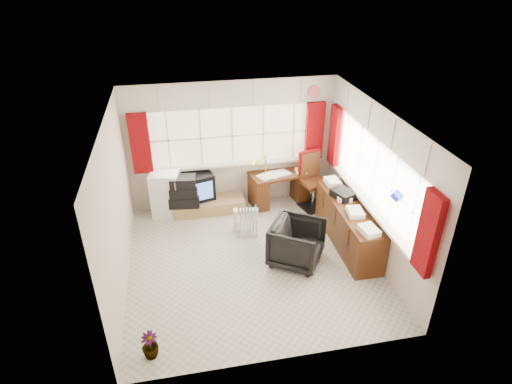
# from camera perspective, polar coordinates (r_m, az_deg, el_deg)

# --- Properties ---
(ground) EXTENTS (4.00, 4.00, 0.00)m
(ground) POSITION_cam_1_polar(r_m,az_deg,el_deg) (7.21, -0.52, -9.17)
(ground) COLOR beige
(ground) RESTS_ON ground
(room_walls) EXTENTS (4.00, 4.00, 4.00)m
(room_walls) POSITION_cam_1_polar(r_m,az_deg,el_deg) (6.38, -0.58, 1.43)
(room_walls) COLOR beige
(room_walls) RESTS_ON ground
(window_back) EXTENTS (3.70, 0.12, 3.60)m
(window_back) POSITION_cam_1_polar(r_m,az_deg,el_deg) (8.35, -3.03, 4.18)
(window_back) COLOR #FFEAC9
(window_back) RESTS_ON room_walls
(window_right) EXTENTS (0.12, 3.70, 3.60)m
(window_right) POSITION_cam_1_polar(r_m,az_deg,el_deg) (7.22, 14.79, -1.12)
(window_right) COLOR #FFEAC9
(window_right) RESTS_ON room_walls
(curtains) EXTENTS (3.83, 3.83, 1.15)m
(curtains) POSITION_cam_1_polar(r_m,az_deg,el_deg) (7.41, 5.17, 5.05)
(curtains) COLOR maroon
(curtains) RESTS_ON room_walls
(overhead_cabinets) EXTENTS (3.98, 3.98, 0.48)m
(overhead_cabinets) POSITION_cam_1_polar(r_m,az_deg,el_deg) (7.18, 5.76, 11.04)
(overhead_cabinets) COLOR silver
(overhead_cabinets) RESTS_ON room_walls
(desk) EXTENTS (1.25, 0.78, 0.71)m
(desk) POSITION_cam_1_polar(r_m,az_deg,el_deg) (8.63, 3.11, 0.84)
(desk) COLOR #482211
(desk) RESTS_ON ground
(desk_lamp) EXTENTS (0.15, 0.12, 0.43)m
(desk_lamp) POSITION_cam_1_polar(r_m,az_deg,el_deg) (8.31, 1.29, 4.26)
(desk_lamp) COLOR yellow
(desk_lamp) RESTS_ON desk
(task_chair) EXTENTS (0.59, 0.62, 1.15)m
(task_chair) POSITION_cam_1_polar(r_m,az_deg,el_deg) (8.49, 7.39, 1.92)
(task_chair) COLOR black
(task_chair) RESTS_ON ground
(office_chair) EXTENTS (1.10, 1.10, 0.74)m
(office_chair) POSITION_cam_1_polar(r_m,az_deg,el_deg) (7.01, 5.47, -6.78)
(office_chair) COLOR black
(office_chair) RESTS_ON ground
(radiator) EXTENTS (0.39, 0.20, 0.56)m
(radiator) POSITION_cam_1_polar(r_m,az_deg,el_deg) (7.67, -1.22, -4.42)
(radiator) COLOR white
(radiator) RESTS_ON ground
(credenza) EXTENTS (0.50, 2.00, 0.85)m
(credenza) POSITION_cam_1_polar(r_m,az_deg,el_deg) (7.57, 12.18, -4.15)
(credenza) COLOR #482211
(credenza) RESTS_ON ground
(file_tray) EXTENTS (0.42, 0.47, 0.13)m
(file_tray) POSITION_cam_1_polar(r_m,az_deg,el_deg) (7.58, 11.55, -0.29)
(file_tray) COLOR black
(file_tray) RESTS_ON credenza
(tv_bench) EXTENTS (1.40, 0.50, 0.25)m
(tv_bench) POSITION_cam_1_polar(r_m,az_deg,el_deg) (8.49, -6.34, -1.80)
(tv_bench) COLOR #A98254
(tv_bench) RESTS_ON ground
(crt_tv) EXTENTS (0.70, 0.67, 0.53)m
(crt_tv) POSITION_cam_1_polar(r_m,az_deg,el_deg) (8.41, -7.88, 0.84)
(crt_tv) COLOR black
(crt_tv) RESTS_ON tv_bench
(hifi_stack) EXTENTS (0.61, 0.42, 0.60)m
(hifi_stack) POSITION_cam_1_polar(r_m,az_deg,el_deg) (8.19, -9.60, 0.00)
(hifi_stack) COLOR black
(hifi_stack) RESTS_ON tv_bench
(mini_fridge) EXTENTS (0.63, 0.64, 0.90)m
(mini_fridge) POSITION_cam_1_polar(r_m,az_deg,el_deg) (8.39, -11.83, -0.12)
(mini_fridge) COLOR white
(mini_fridge) RESTS_ON ground
(spray_bottle_a) EXTENTS (0.16, 0.16, 0.33)m
(spray_bottle_a) POSITION_cam_1_polar(r_m,az_deg,el_deg) (7.83, -2.64, -4.23)
(spray_bottle_a) COLOR silver
(spray_bottle_a) RESTS_ON ground
(spray_bottle_b) EXTENTS (0.13, 0.13, 0.21)m
(spray_bottle_b) POSITION_cam_1_polar(r_m,az_deg,el_deg) (8.33, -0.04, -2.38)
(spray_bottle_b) COLOR #8FD6C6
(spray_bottle_b) RESTS_ON ground
(flower_vase) EXTENTS (0.22, 0.22, 0.38)m
(flower_vase) POSITION_cam_1_polar(r_m,az_deg,el_deg) (5.84, -13.97, -19.22)
(flower_vase) COLOR black
(flower_vase) RESTS_ON ground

